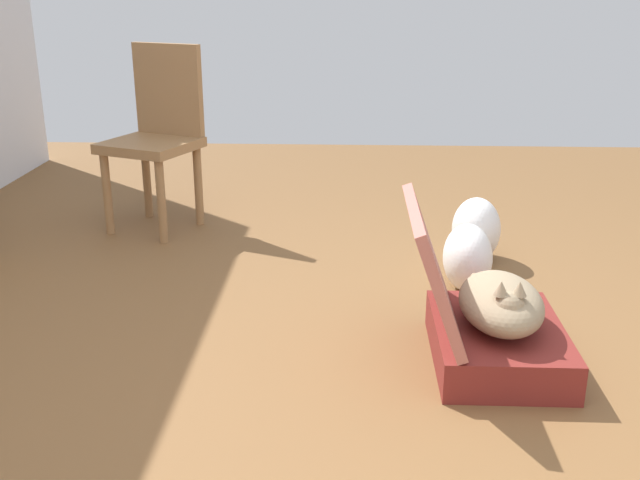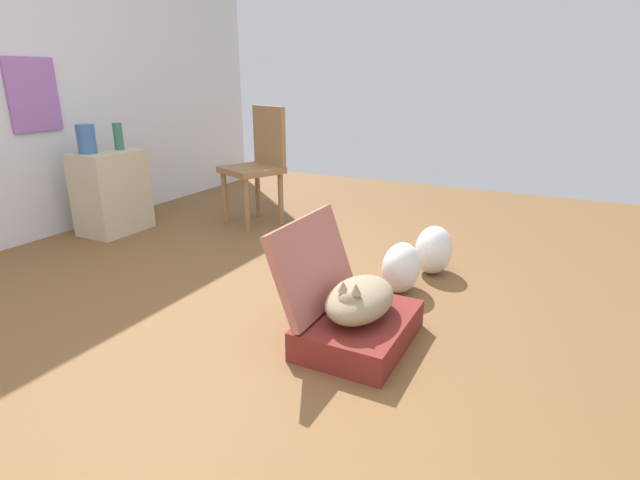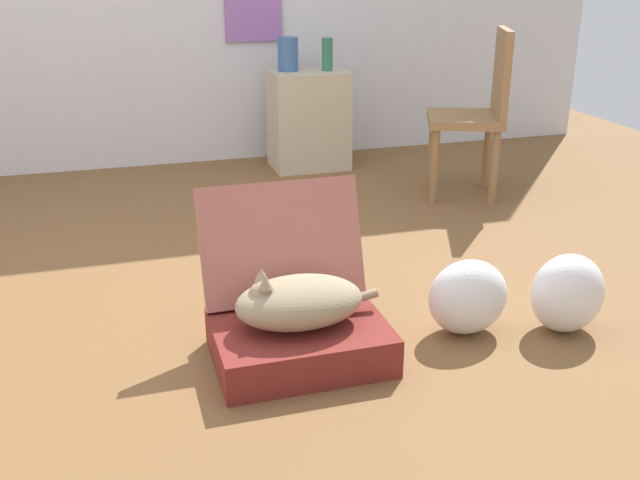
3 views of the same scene
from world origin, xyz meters
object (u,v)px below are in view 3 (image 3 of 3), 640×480
Objects in this scene: plastic_bag_clear at (567,293)px; plastic_bag_white at (468,297)px; vase_tall at (288,54)px; vase_short at (327,54)px; cat at (298,301)px; side_table at (309,120)px; suitcase_base at (300,342)px; chair at (478,108)px.

plastic_bag_white is at bearing 165.77° from plastic_bag_clear.
vase_tall is 0.25m from vase_short.
vase_short is (0.85, 2.40, 0.51)m from cat.
plastic_bag_white is at bearing -91.73° from side_table.
suitcase_base is 1.14× the size of cat.
side_table is at bearing 73.39° from suitcase_base.
cat is 1.71× the size of plastic_bag_white.
vase_tall reaches higher than plastic_bag_white.
chair is (1.47, 1.53, 0.45)m from suitcase_base.
side_table is at bearing 175.54° from vase_short.
suitcase_base is at bearing -3.61° from cat.
suitcase_base is 2.88× the size of vase_short.
suitcase_base is 2.52m from side_table.
cat reaches higher than suitcase_base.
plastic_bag_white is 0.37m from plastic_bag_clear.
side_table is at bearing 73.25° from cat.
chair reaches higher than vase_short.
suitcase_base is 1.95× the size of plastic_bag_white.
chair is at bearing 73.88° from plastic_bag_clear.
vase_tall is at bearing -114.31° from chair.
side_table is at bearing -117.25° from chair.
vase_tall is 0.22× the size of chair.
plastic_bag_clear is at bearing -86.18° from vase_short.
suitcase_base is at bearing -109.33° from vase_short.
cat is 0.55× the size of chair.
side_table is at bearing -19.40° from vase_tall.
plastic_bag_clear is 0.32× the size of chair.
chair is (1.48, 1.53, 0.29)m from cat.
chair reaches higher than vase_tall.
chair is at bearing 46.12° from suitcase_base.
suitcase_base is 2.61m from vase_tall.
plastic_bag_white is 1.48× the size of vase_short.
plastic_bag_white is at bearing -94.69° from vase_short.
vase_short reaches higher than suitcase_base.
vase_tall reaches higher than cat.
side_table is (0.07, 2.39, 0.17)m from plastic_bag_white.
cat is at bearing 175.66° from plastic_bag_clear.
vase_tall is at bearing 99.24° from plastic_bag_clear.
vase_short reaches higher than plastic_bag_white.
side_table is 0.67× the size of chair.
plastic_bag_clear is at bearing -14.23° from plastic_bag_white.
chair is (0.46, 1.60, 0.36)m from plastic_bag_clear.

